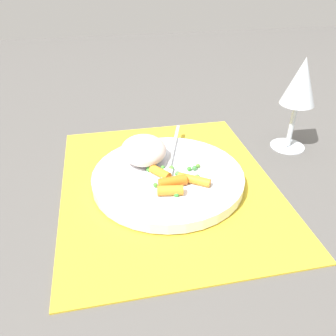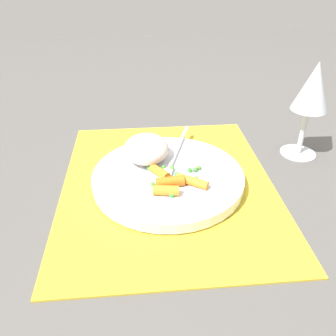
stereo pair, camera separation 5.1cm
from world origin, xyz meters
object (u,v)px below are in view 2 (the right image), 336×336
plate (168,177)px  carrot_portion (172,182)px  fork (174,158)px  rice_mound (146,149)px  wine_glass (313,91)px

plate → carrot_portion: (0.04, 0.00, 0.02)m
plate → fork: fork is taller
plate → rice_mound: bearing=-144.4°
rice_mound → wine_glass: size_ratio=0.49×
rice_mound → carrot_portion: bearing=24.1°
rice_mound → carrot_portion: rice_mound is taller
fork → carrot_portion: bearing=-7.5°
carrot_portion → wine_glass: bearing=114.3°
plate → carrot_portion: 0.04m
fork → rice_mound: bearing=-97.8°
fork → plate: bearing=-18.7°
plate → rice_mound: 0.07m
carrot_portion → wine_glass: wine_glass is taller
rice_mound → fork: bearing=82.2°
carrot_portion → fork: bearing=172.5°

